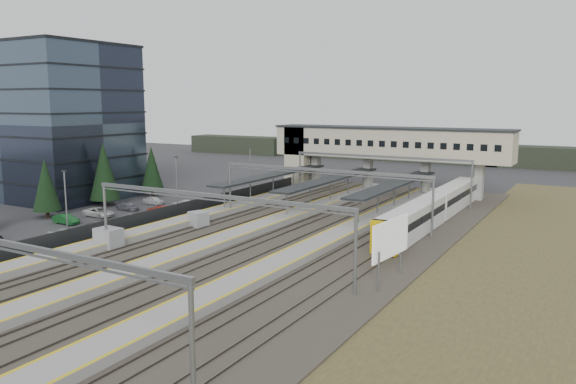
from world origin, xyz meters
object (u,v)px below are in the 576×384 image
Objects in this scene: relay_cabin_near at (109,239)px; office_building at (50,122)px; billboard at (391,240)px; footbridge at (373,146)px; relay_cabin_far at (198,220)px; train at (435,208)px.

office_building is at bearing 150.01° from relay_cabin_near.
relay_cabin_near is 0.44× the size of billboard.
office_building is 53.18m from footbridge.
relay_cabin_far is at bearing 82.14° from relay_cabin_near.
billboard is (3.32, -25.91, 1.84)m from train.
relay_cabin_near is at bearing -131.39° from train.
relay_cabin_near is at bearing -29.99° from office_building.
relay_cabin_far is (35.47, -6.75, -11.20)m from office_building.
relay_cabin_far is 29.34m from billboard.
office_building is 0.60× the size of footbridge.
billboard is at bearing 7.52° from relay_cabin_near.
relay_cabin_near is 12.84m from relay_cabin_far.
train is at bearing -50.32° from footbridge.
footbridge is (43.70, 30.00, -4.26)m from office_building.
billboard is at bearing -82.69° from train.
relay_cabin_near is (33.72, -19.46, -11.07)m from office_building.
office_building is at bearing 169.23° from relay_cabin_far.
train is at bearing 34.89° from relay_cabin_far.
footbridge is 6.26× the size of billboard.
train is 5.86× the size of billboard.
train is at bearing 97.31° from billboard.
relay_cabin_near reaches higher than relay_cabin_far.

